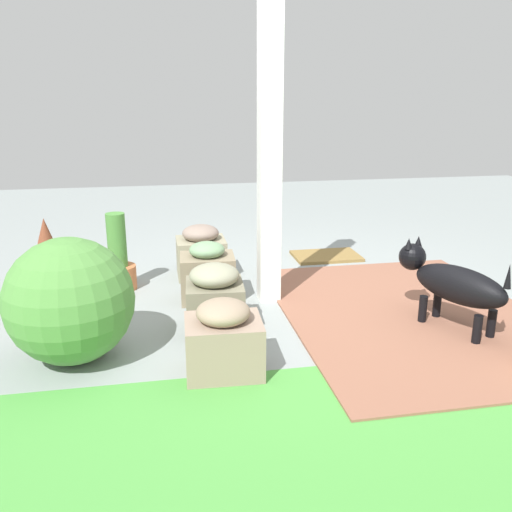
{
  "coord_description": "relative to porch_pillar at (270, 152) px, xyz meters",
  "views": [
    {
      "loc": [
        1.0,
        3.76,
        1.54
      ],
      "look_at": [
        0.3,
        0.01,
        0.4
      ],
      "focal_mm": 37.87,
      "sensor_mm": 36.0,
      "label": 1
    }
  ],
  "objects": [
    {
      "name": "round_shrub",
      "position": [
        1.36,
        0.77,
        -0.77
      ],
      "size": [
        0.76,
        0.76,
        0.76
      ],
      "primitive_type": "sphere",
      "color": "#518C3F",
      "rests_on": "ground"
    },
    {
      "name": "stone_planter_far",
      "position": [
        0.49,
        1.1,
        -0.94
      ],
      "size": [
        0.45,
        0.38,
        0.44
      ],
      "color": "gray",
      "rests_on": "ground"
    },
    {
      "name": "dog",
      "position": [
        -1.1,
        0.77,
        -0.81
      ],
      "size": [
        0.51,
        0.82,
        0.58
      ],
      "color": "black",
      "rests_on": "ground"
    },
    {
      "name": "doormat",
      "position": [
        -0.8,
        -1.01,
        -1.13
      ],
      "size": [
        0.64,
        0.44,
        0.03
      ],
      "primitive_type": "cube",
      "rotation": [
        0.0,
        0.0,
        0.0
      ],
      "color": "olive",
      "rests_on": "ground"
    },
    {
      "name": "terracotta_pot_tall",
      "position": [
        1.16,
        -0.46,
        -0.92
      ],
      "size": [
        0.28,
        0.28,
        0.64
      ],
      "color": "#B8683D",
      "rests_on": "ground"
    },
    {
      "name": "stone_planter_mid",
      "position": [
        0.48,
        0.49,
        -0.92
      ],
      "size": [
        0.41,
        0.4,
        0.47
      ],
      "color": "#7A745C",
      "rests_on": "ground"
    },
    {
      "name": "stone_planter_near",
      "position": [
        0.47,
        -0.09,
        -0.93
      ],
      "size": [
        0.43,
        0.36,
        0.47
      ],
      "color": "gray",
      "rests_on": "ground"
    },
    {
      "name": "ground_plane",
      "position": [
        -0.17,
        0.13,
        -1.15
      ],
      "size": [
        12.0,
        12.0,
        0.0
      ],
      "primitive_type": "plane",
      "color": "gray"
    },
    {
      "name": "stone_planter_nearest",
      "position": [
        0.46,
        -0.69,
        -0.93
      ],
      "size": [
        0.42,
        0.38,
        0.46
      ],
      "color": "gray",
      "rests_on": "ground"
    },
    {
      "name": "brick_path",
      "position": [
        -0.95,
        0.52,
        -1.14
      ],
      "size": [
        1.8,
        2.4,
        0.02
      ],
      "primitive_type": "cube",
      "color": "#8F5B45",
      "rests_on": "ground"
    },
    {
      "name": "porch_pillar",
      "position": [
        0.0,
        0.0,
        0.0
      ],
      "size": [
        0.16,
        0.16,
        2.29
      ],
      "primitive_type": "cube",
      "color": "white",
      "rests_on": "ground"
    },
    {
      "name": "terracotta_pot_spiky",
      "position": [
        1.66,
        -0.21,
        -0.83
      ],
      "size": [
        0.3,
        0.3,
        0.68
      ],
      "color": "#B76441",
      "rests_on": "ground"
    }
  ]
}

